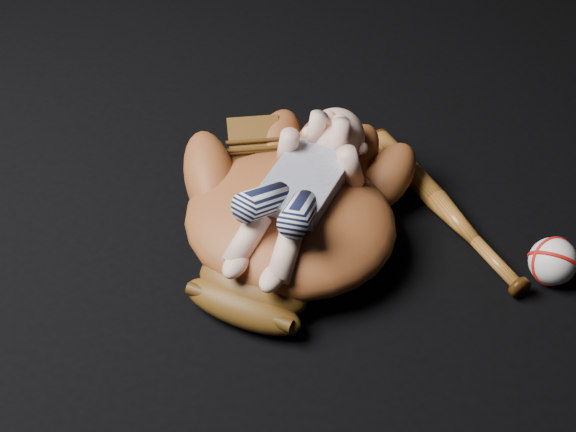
{
  "coord_description": "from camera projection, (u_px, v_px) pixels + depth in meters",
  "views": [
    {
      "loc": [
        0.07,
        -0.95,
        0.98
      ],
      "look_at": [
        -0.13,
        -0.07,
        0.08
      ],
      "focal_mm": 50.0,
      "sensor_mm": 36.0,
      "label": 1
    }
  ],
  "objects": [
    {
      "name": "baseball_glove",
      "position": [
        290.0,
        213.0,
        1.29
      ],
      "size": [
        0.53,
        0.57,
        0.15
      ],
      "primitive_type": null,
      "rotation": [
        0.0,
        0.0,
        -0.22
      ],
      "color": "brown",
      "rests_on": "ground"
    },
    {
      "name": "baseball_bat",
      "position": [
        444.0,
        208.0,
        1.38
      ],
      "size": [
        0.3,
        0.35,
        0.04
      ],
      "primitive_type": null,
      "rotation": [
        0.0,
        0.0,
        0.7
      ],
      "color": "#97551D",
      "rests_on": "ground"
    },
    {
      "name": "newborn_baby",
      "position": [
        296.0,
        190.0,
        1.24
      ],
      "size": [
        0.25,
        0.4,
        0.15
      ],
      "primitive_type": null,
      "rotation": [
        0.0,
        0.0,
        -0.22
      ],
      "color": "#E2A892",
      "rests_on": "baseball_glove"
    },
    {
      "name": "baseball",
      "position": [
        553.0,
        261.0,
        1.27
      ],
      "size": [
        0.09,
        0.09,
        0.08
      ],
      "primitive_type": "sphere",
      "rotation": [
        0.0,
        0.0,
        0.19
      ],
      "color": "white",
      "rests_on": "ground"
    }
  ]
}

